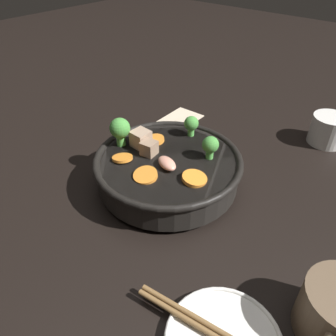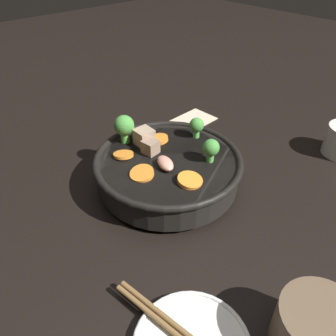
# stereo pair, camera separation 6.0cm
# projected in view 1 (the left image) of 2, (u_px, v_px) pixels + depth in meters

# --- Properties ---
(ground_plane) EXTENTS (3.00, 3.00, 0.00)m
(ground_plane) POSITION_uv_depth(u_px,v_px,m) (168.00, 185.00, 0.62)
(ground_plane) COLOR black
(stirfry_bowl) EXTENTS (0.27, 0.27, 0.12)m
(stirfry_bowl) POSITION_uv_depth(u_px,v_px,m) (168.00, 167.00, 0.60)
(stirfry_bowl) COLOR black
(stirfry_bowl) RESTS_ON ground_plane
(tea_cup) EXTENTS (0.08, 0.08, 0.06)m
(tea_cup) POSITION_uv_depth(u_px,v_px,m) (328.00, 130.00, 0.72)
(tea_cup) COLOR white
(tea_cup) RESTS_ON ground_plane
(napkin) EXTENTS (0.11, 0.08, 0.00)m
(napkin) POSITION_uv_depth(u_px,v_px,m) (180.00, 119.00, 0.83)
(napkin) COLOR beige
(napkin) RESTS_ON ground_plane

